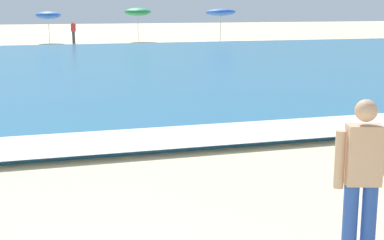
{
  "coord_description": "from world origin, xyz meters",
  "views": [
    {
      "loc": [
        0.02,
        -3.32,
        2.62
      ],
      "look_at": [
        2.18,
        3.81,
        1.1
      ],
      "focal_mm": 52.84,
      "sensor_mm": 36.0,
      "label": 1
    }
  ],
  "objects_px": {
    "beach_umbrella_4": "(221,12)",
    "beachgoer_near_row_left": "(73,31)",
    "beach_umbrella_2": "(48,15)",
    "beach_umbrella_3": "(138,12)"
  },
  "relations": [
    {
      "from": "beach_umbrella_2",
      "to": "beach_umbrella_3",
      "type": "height_order",
      "value": "beach_umbrella_3"
    },
    {
      "from": "beach_umbrella_3",
      "to": "beachgoer_near_row_left",
      "type": "distance_m",
      "value": 5.13
    },
    {
      "from": "beach_umbrella_4",
      "to": "beachgoer_near_row_left",
      "type": "xyz_separation_m",
      "value": [
        -10.73,
        0.35,
        -1.26
      ]
    },
    {
      "from": "beachgoer_near_row_left",
      "to": "beach_umbrella_2",
      "type": "bearing_deg",
      "value": 141.9
    },
    {
      "from": "beach_umbrella_2",
      "to": "beachgoer_near_row_left",
      "type": "bearing_deg",
      "value": -38.1
    },
    {
      "from": "beach_umbrella_4",
      "to": "beachgoer_near_row_left",
      "type": "height_order",
      "value": "beach_umbrella_4"
    },
    {
      "from": "beach_umbrella_3",
      "to": "beach_umbrella_4",
      "type": "relative_size",
      "value": 1.0
    },
    {
      "from": "beach_umbrella_3",
      "to": "beach_umbrella_4",
      "type": "height_order",
      "value": "beach_umbrella_4"
    },
    {
      "from": "beach_umbrella_3",
      "to": "beach_umbrella_4",
      "type": "distance_m",
      "value": 6.11
    },
    {
      "from": "beach_umbrella_4",
      "to": "beachgoer_near_row_left",
      "type": "relative_size",
      "value": 1.56
    }
  ]
}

